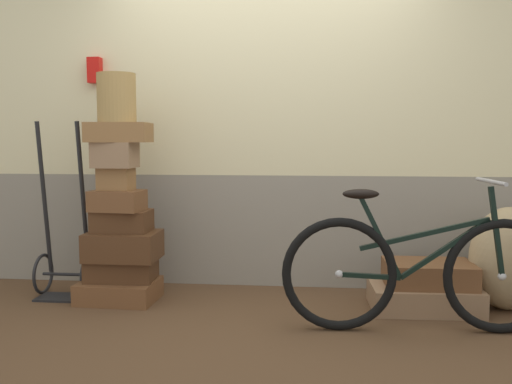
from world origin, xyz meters
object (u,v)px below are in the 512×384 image
at_px(luggage_trolley, 65,256).
at_px(suitcase_9, 429,274).
at_px(suitcase_0, 119,291).
at_px(suitcase_3, 122,221).
at_px(suitcase_2, 123,246).
at_px(suitcase_6, 115,155).
at_px(suitcase_1, 122,269).
at_px(suitcase_8, 424,297).
at_px(suitcase_7, 119,133).
at_px(burlap_sack, 508,259).
at_px(wicker_basket, 117,98).
at_px(suitcase_5, 116,179).
at_px(bicycle, 419,272).
at_px(suitcase_4, 118,201).

bearing_deg(luggage_trolley, suitcase_9, -1.77).
xyz_separation_m(suitcase_0, suitcase_3, (0.02, 0.04, 0.51)).
bearing_deg(suitcase_0, luggage_trolley, 169.34).
relative_size(suitcase_2, suitcase_6, 1.76).
bearing_deg(suitcase_3, suitcase_0, -122.36).
height_order(suitcase_3, suitcase_9, suitcase_3).
distance_m(suitcase_1, suitcase_6, 0.83).
distance_m(suitcase_3, suitcase_8, 2.20).
bearing_deg(suitcase_7, burlap_sack, -4.62).
bearing_deg(suitcase_1, suitcase_9, -2.73).
height_order(suitcase_0, wicker_basket, wicker_basket).
bearing_deg(burlap_sack, suitcase_8, -174.39).
relative_size(suitcase_5, suitcase_7, 0.55).
relative_size(suitcase_1, bicycle, 0.29).
relative_size(suitcase_4, suitcase_6, 1.23).
distance_m(suitcase_9, wicker_basket, 2.50).
bearing_deg(burlap_sack, suitcase_4, -178.44).
relative_size(suitcase_4, luggage_trolley, 0.27).
bearing_deg(suitcase_5, bicycle, -6.59).
distance_m(suitcase_5, burlap_sack, 2.80).
relative_size(suitcase_6, suitcase_8, 0.40).
distance_m(suitcase_1, suitcase_4, 0.51).
xyz_separation_m(suitcase_7, luggage_trolley, (-0.47, 0.05, -0.92)).
relative_size(suitcase_4, suitcase_8, 0.49).
xyz_separation_m(suitcase_2, suitcase_7, (-0.03, 0.04, 0.81)).
height_order(suitcase_6, wicker_basket, wicker_basket).
distance_m(suitcase_8, luggage_trolley, 2.63).
height_order(suitcase_3, luggage_trolley, luggage_trolley).
bearing_deg(suitcase_1, suitcase_0, -115.87).
distance_m(suitcase_8, bicycle, 0.56).
relative_size(suitcase_1, wicker_basket, 1.39).
bearing_deg(suitcase_3, suitcase_2, -61.55).
height_order(wicker_basket, bicycle, wicker_basket).
xyz_separation_m(suitcase_9, luggage_trolley, (-2.65, 0.08, 0.05)).
bearing_deg(suitcase_6, suitcase_5, 99.25).
bearing_deg(suitcase_6, suitcase_0, -5.77).
distance_m(suitcase_6, wicker_basket, 0.40).
bearing_deg(bicycle, suitcase_6, 167.79).
bearing_deg(suitcase_8, suitcase_6, 178.74).
bearing_deg(suitcase_3, luggage_trolley, 171.50).
relative_size(suitcase_3, suitcase_4, 1.13).
distance_m(suitcase_5, wicker_basket, 0.57).
distance_m(suitcase_6, burlap_sack, 2.83).
relative_size(suitcase_0, burlap_sack, 0.77).
xyz_separation_m(suitcase_2, bicycle, (2.01, -0.45, -0.03)).
relative_size(suitcase_0, wicker_basket, 1.58).
bearing_deg(suitcase_4, bicycle, -7.47).
xyz_separation_m(suitcase_5, suitcase_7, (0.02, 0.04, 0.33)).
distance_m(suitcase_0, suitcase_5, 0.81).
xyz_separation_m(suitcase_1, suitcase_9, (2.18, -0.01, 0.02)).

